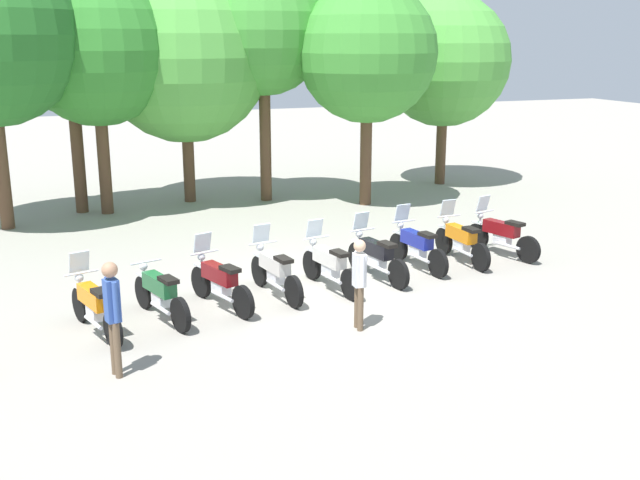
{
  "coord_description": "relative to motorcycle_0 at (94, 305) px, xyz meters",
  "views": [
    {
      "loc": [
        -5.44,
        -14.07,
        5.05
      ],
      "look_at": [
        0.0,
        0.5,
        0.9
      ],
      "focal_mm": 42.59,
      "sensor_mm": 36.0,
      "label": 1
    }
  ],
  "objects": [
    {
      "name": "ground_plane",
      "position": [
        4.77,
        0.93,
        -0.52
      ],
      "size": [
        80.0,
        80.0,
        0.0
      ],
      "primitive_type": "plane",
      "color": "gray"
    },
    {
      "name": "motorcycle_0",
      "position": [
        0.0,
        0.0,
        0.0
      ],
      "size": [
        0.82,
        2.13,
        1.37
      ],
      "rotation": [
        0.0,
        0.0,
        1.85
      ],
      "color": "black",
      "rests_on": "ground_plane"
    },
    {
      "name": "motorcycle_1",
      "position": [
        1.19,
        0.29,
        -0.01
      ],
      "size": [
        0.82,
        2.13,
        0.99
      ],
      "rotation": [
        0.0,
        0.0,
        1.85
      ],
      "color": "black",
      "rests_on": "ground_plane"
    },
    {
      "name": "motorcycle_2",
      "position": [
        2.37,
        0.56,
        0.0
      ],
      "size": [
        0.87,
        2.11,
        1.37
      ],
      "rotation": [
        0.0,
        0.0,
        1.88
      ],
      "color": "black",
      "rests_on": "ground_plane"
    },
    {
      "name": "motorcycle_3",
      "position": [
        3.57,
        0.83,
        0.0
      ],
      "size": [
        0.62,
        2.18,
        1.37
      ],
      "rotation": [
        0.0,
        0.0,
        1.73
      ],
      "color": "black",
      "rests_on": "ground_plane"
    },
    {
      "name": "motorcycle_4",
      "position": [
        4.76,
        0.85,
        0.0
      ],
      "size": [
        0.65,
        2.17,
        1.37
      ],
      "rotation": [
        0.0,
        0.0,
        1.75
      ],
      "color": "black",
      "rests_on": "ground_plane"
    },
    {
      "name": "motorcycle_5",
      "position": [
        5.94,
        1.12,
        0.0
      ],
      "size": [
        0.65,
        2.17,
        1.37
      ],
      "rotation": [
        0.0,
        0.0,
        1.75
      ],
      "color": "black",
      "rests_on": "ground_plane"
    },
    {
      "name": "motorcycle_6",
      "position": [
        7.13,
        1.53,
        0.0
      ],
      "size": [
        0.62,
        2.19,
        1.37
      ],
      "rotation": [
        0.0,
        0.0,
        1.7
      ],
      "color": "black",
      "rests_on": "ground_plane"
    },
    {
      "name": "motorcycle_7",
      "position": [
        8.32,
        1.62,
        0.0
      ],
      "size": [
        0.62,
        2.19,
        1.37
      ],
      "rotation": [
        0.0,
        0.0,
        1.61
      ],
      "color": "black",
      "rests_on": "ground_plane"
    },
    {
      "name": "motorcycle_8",
      "position": [
        9.5,
        1.75,
        0.0
      ],
      "size": [
        0.82,
        2.13,
        1.37
      ],
      "rotation": [
        0.0,
        0.0,
        1.85
      ],
      "color": "black",
      "rests_on": "ground_plane"
    },
    {
      "name": "person_0",
      "position": [
        0.16,
        -1.93,
        0.57
      ],
      "size": [
        0.29,
        0.41,
        1.83
      ],
      "rotation": [
        0.0,
        0.0,
        3.38
      ],
      "color": "brown",
      "rests_on": "ground_plane"
    },
    {
      "name": "person_1",
      "position": [
        4.43,
        -1.45,
        0.45
      ],
      "size": [
        0.23,
        0.4,
        1.66
      ],
      "rotation": [
        0.0,
        0.0,
        6.22
      ],
      "color": "brown",
      "rests_on": "ground_plane"
    },
    {
      "name": "tree_1",
      "position": [
        0.41,
        10.15,
        3.97
      ],
      "size": [
        3.27,
        3.27,
        6.15
      ],
      "color": "brown",
      "rests_on": "ground_plane"
    },
    {
      "name": "tree_2",
      "position": [
        1.11,
        9.72,
        4.19
      ],
      "size": [
        4.3,
        4.3,
        6.87
      ],
      "color": "brown",
      "rests_on": "ground_plane"
    },
    {
      "name": "tree_3",
      "position": [
        3.75,
        10.56,
        3.98
      ],
      "size": [
        5.22,
        5.22,
        7.11
      ],
      "color": "brown",
      "rests_on": "ground_plane"
    },
    {
      "name": "tree_4",
      "position": [
        6.09,
        9.91,
        4.73
      ],
      "size": [
        3.95,
        3.95,
        7.25
      ],
      "color": "brown",
      "rests_on": "ground_plane"
    },
    {
      "name": "tree_5",
      "position": [
        8.8,
        8.18,
        4.1
      ],
      "size": [
        4.19,
        4.19,
        6.73
      ],
      "color": "brown",
      "rests_on": "ground_plane"
    },
    {
      "name": "tree_6",
      "position": [
        12.73,
        10.47,
        3.77
      ],
      "size": [
        4.52,
        4.52,
        6.56
      ],
      "color": "brown",
      "rests_on": "ground_plane"
    }
  ]
}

